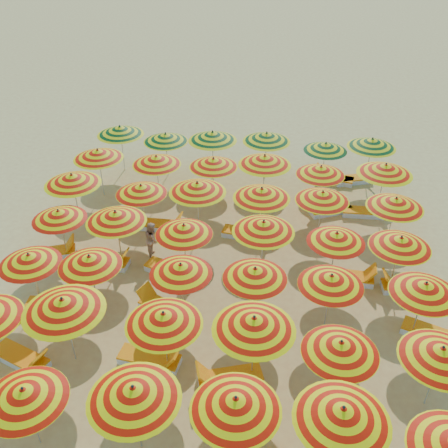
% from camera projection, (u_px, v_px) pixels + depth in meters
% --- Properties ---
extents(ground, '(120.00, 120.00, 0.00)m').
position_uv_depth(ground, '(222.00, 271.00, 17.10)').
color(ground, tan).
rests_on(ground, ground).
extents(umbrella_1, '(2.29, 2.29, 2.00)m').
position_uv_depth(umbrella_1, '(24.00, 394.00, 10.78)').
color(umbrella_1, silver).
rests_on(umbrella_1, ground).
extents(umbrella_2, '(2.48, 2.48, 2.19)m').
position_uv_depth(umbrella_2, '(133.00, 393.00, 10.62)').
color(umbrella_2, silver).
rests_on(umbrella_2, ground).
extents(umbrella_3, '(2.55, 2.55, 2.11)m').
position_uv_depth(umbrella_3, '(236.00, 404.00, 10.48)').
color(umbrella_3, silver).
rests_on(umbrella_3, ground).
extents(umbrella_4, '(2.17, 2.17, 2.18)m').
position_uv_depth(umbrella_4, '(343.00, 414.00, 10.20)').
color(umbrella_4, silver).
rests_on(umbrella_4, ground).
extents(umbrella_7, '(2.28, 2.28, 2.28)m').
position_uv_depth(umbrella_7, '(63.00, 305.00, 12.76)').
color(umbrella_7, silver).
rests_on(umbrella_7, ground).
extents(umbrella_8, '(2.45, 2.45, 2.13)m').
position_uv_depth(umbrella_8, '(164.00, 319.00, 12.55)').
color(umbrella_8, silver).
rests_on(umbrella_8, ground).
extents(umbrella_9, '(2.73, 2.73, 2.24)m').
position_uv_depth(umbrella_9, '(254.00, 323.00, 12.27)').
color(umbrella_9, silver).
rests_on(umbrella_9, ground).
extents(umbrella_10, '(2.47, 2.47, 2.01)m').
position_uv_depth(umbrella_10, '(341.00, 347.00, 11.90)').
color(umbrella_10, silver).
rests_on(umbrella_10, ground).
extents(umbrella_11, '(2.53, 2.53, 2.09)m').
position_uv_depth(umbrella_11, '(442.00, 353.00, 11.64)').
color(umbrella_11, silver).
rests_on(umbrella_11, ground).
extents(umbrella_12, '(2.37, 2.37, 1.97)m').
position_uv_depth(umbrella_12, '(29.00, 259.00, 14.82)').
color(umbrella_12, silver).
rests_on(umbrella_12, ground).
extents(umbrella_13, '(2.46, 2.46, 2.01)m').
position_uv_depth(umbrella_13, '(90.00, 261.00, 14.69)').
color(umbrella_13, silver).
rests_on(umbrella_13, ground).
extents(umbrella_14, '(2.43, 2.43, 1.96)m').
position_uv_depth(umbrella_14, '(181.00, 269.00, 14.43)').
color(umbrella_14, silver).
rests_on(umbrella_14, ground).
extents(umbrella_15, '(2.02, 2.02, 1.99)m').
position_uv_depth(umbrella_15, '(255.00, 273.00, 14.24)').
color(umbrella_15, silver).
rests_on(umbrella_15, ground).
extents(umbrella_16, '(2.44, 2.44, 1.99)m').
position_uv_depth(umbrella_16, '(331.00, 280.00, 13.98)').
color(umbrella_16, silver).
rests_on(umbrella_16, ground).
extents(umbrella_17, '(2.46, 2.46, 2.04)m').
position_uv_depth(umbrella_17, '(425.00, 288.00, 13.63)').
color(umbrella_17, silver).
rests_on(umbrella_17, ground).
extents(umbrella_18, '(2.27, 2.27, 1.96)m').
position_uv_depth(umbrella_18, '(59.00, 215.00, 16.87)').
color(umbrella_18, silver).
rests_on(umbrella_18, ground).
extents(umbrella_19, '(2.68, 2.68, 2.15)m').
position_uv_depth(umbrella_19, '(116.00, 217.00, 16.47)').
color(umbrella_19, silver).
rests_on(umbrella_19, ground).
extents(umbrella_20, '(2.06, 2.06, 2.00)m').
position_uv_depth(umbrella_20, '(184.00, 229.00, 16.08)').
color(umbrella_20, silver).
rests_on(umbrella_20, ground).
extents(umbrella_21, '(2.34, 2.34, 2.16)m').
position_uv_depth(umbrella_21, '(264.00, 226.00, 15.97)').
color(umbrella_21, silver).
rests_on(umbrella_21, ground).
extents(umbrella_22, '(1.90, 1.90, 1.97)m').
position_uv_depth(umbrella_22, '(336.00, 237.00, 15.75)').
color(umbrella_22, silver).
rests_on(umbrella_22, ground).
extents(umbrella_23, '(2.45, 2.45, 2.05)m').
position_uv_depth(umbrella_23, '(401.00, 242.00, 15.41)').
color(umbrella_23, silver).
rests_on(umbrella_23, ground).
extents(umbrella_24, '(2.45, 2.45, 2.23)m').
position_uv_depth(umbrella_24, '(72.00, 179.00, 18.46)').
color(umbrella_24, silver).
rests_on(umbrella_24, ground).
extents(umbrella_25, '(2.48, 2.48, 2.01)m').
position_uv_depth(umbrella_25, '(141.00, 189.00, 18.22)').
color(umbrella_25, silver).
rests_on(umbrella_25, ground).
extents(umbrella_26, '(2.38, 2.38, 2.22)m').
position_uv_depth(umbrella_26, '(197.00, 187.00, 17.98)').
color(umbrella_26, silver).
rests_on(umbrella_26, ground).
extents(umbrella_27, '(2.39, 2.39, 2.18)m').
position_uv_depth(umbrella_27, '(262.00, 193.00, 17.70)').
color(umbrella_27, silver).
rests_on(umbrella_27, ground).
extents(umbrella_28, '(1.96, 1.96, 2.06)m').
position_uv_depth(umbrella_28, '(322.00, 196.00, 17.73)').
color(umbrella_28, silver).
rests_on(umbrella_28, ground).
extents(umbrella_29, '(2.60, 2.60, 2.11)m').
position_uv_depth(umbrella_29, '(396.00, 203.00, 17.27)').
color(umbrella_29, silver).
rests_on(umbrella_29, ground).
extents(umbrella_30, '(2.47, 2.47, 2.17)m').
position_uv_depth(umbrella_30, '(98.00, 154.00, 20.37)').
color(umbrella_30, silver).
rests_on(umbrella_30, ground).
extents(umbrella_31, '(2.00, 2.00, 2.10)m').
position_uv_depth(umbrella_31, '(156.00, 160.00, 20.05)').
color(umbrella_31, silver).
rests_on(umbrella_31, ground).
extents(umbrella_32, '(2.32, 2.32, 2.07)m').
position_uv_depth(umbrella_32, '(213.00, 163.00, 19.92)').
color(umbrella_32, silver).
rests_on(umbrella_32, ground).
extents(umbrella_33, '(2.79, 2.79, 2.25)m').
position_uv_depth(umbrella_33, '(265.00, 160.00, 19.75)').
color(umbrella_33, silver).
rests_on(umbrella_33, ground).
extents(umbrella_34, '(2.37, 2.37, 2.03)m').
position_uv_depth(umbrella_34, '(321.00, 171.00, 19.42)').
color(umbrella_34, silver).
rests_on(umbrella_34, ground).
extents(umbrella_35, '(2.31, 2.31, 2.26)m').
position_uv_depth(umbrella_35, '(385.00, 169.00, 19.09)').
color(umbrella_35, silver).
rests_on(umbrella_35, ground).
extents(umbrella_36, '(2.58, 2.58, 2.22)m').
position_uv_depth(umbrella_36, '(120.00, 130.00, 22.30)').
color(umbrella_36, silver).
rests_on(umbrella_36, ground).
extents(umbrella_37, '(2.50, 2.50, 2.09)m').
position_uv_depth(umbrella_37, '(166.00, 138.00, 21.92)').
color(umbrella_37, silver).
rests_on(umbrella_37, ground).
extents(umbrella_38, '(2.60, 2.60, 2.26)m').
position_uv_depth(umbrella_38, '(213.00, 136.00, 21.68)').
color(umbrella_38, silver).
rests_on(umbrella_38, ground).
extents(umbrella_39, '(2.26, 2.26, 2.22)m').
position_uv_depth(umbrella_39, '(267.00, 137.00, 21.69)').
color(umbrella_39, silver).
rests_on(umbrella_39, ground).
extents(umbrella_40, '(2.32, 2.32, 1.97)m').
position_uv_depth(umbrella_40, '(326.00, 147.00, 21.36)').
color(umbrella_40, silver).
rests_on(umbrella_40, ground).
extents(umbrella_41, '(2.18, 2.18, 2.20)m').
position_uv_depth(umbrella_41, '(372.00, 143.00, 21.22)').
color(umbrella_41, silver).
rests_on(umbrella_41, ground).
extents(lounger_1, '(1.83, 1.16, 0.69)m').
position_uv_depth(lounger_1, '(22.00, 358.00, 13.69)').
color(lounger_1, white).
rests_on(lounger_1, ground).
extents(lounger_2, '(1.80, 0.81, 0.69)m').
position_uv_depth(lounger_2, '(151.00, 359.00, 13.67)').
color(lounger_2, white).
rests_on(lounger_2, ground).
extents(lounger_3, '(1.83, 1.09, 0.69)m').
position_uv_depth(lounger_3, '(228.00, 378.00, 13.13)').
color(lounger_3, white).
rests_on(lounger_3, ground).
extents(lounger_4, '(1.77, 0.69, 0.69)m').
position_uv_depth(lounger_4, '(55.00, 305.00, 15.44)').
color(lounger_4, white).
rests_on(lounger_4, ground).
extents(lounger_5, '(1.82, 1.25, 0.69)m').
position_uv_depth(lounger_5, '(164.00, 308.00, 15.34)').
color(lounger_5, white).
rests_on(lounger_5, ground).
extents(lounger_6, '(1.82, 1.20, 0.69)m').
position_uv_depth(lounger_6, '(434.00, 335.00, 14.42)').
color(lounger_6, white).
rests_on(lounger_6, ground).
extents(lounger_7, '(1.83, 1.16, 0.69)m').
position_uv_depth(lounger_7, '(52.00, 253.00, 17.70)').
color(lounger_7, white).
rests_on(lounger_7, ground).
extents(lounger_8, '(1.77, 0.72, 0.69)m').
position_uv_depth(lounger_8, '(106.00, 262.00, 17.29)').
color(lounger_8, white).
rests_on(lounger_8, ground).
extents(lounger_9, '(1.83, 1.13, 0.69)m').
position_uv_depth(lounger_9, '(171.00, 270.00, 16.90)').
color(lounger_9, white).
rests_on(lounger_9, ground).
extents(lounger_10, '(1.77, 0.71, 0.69)m').
position_uv_depth(lounger_10, '(349.00, 277.00, 16.58)').
color(lounger_10, white).
rests_on(lounger_10, ground).
extents(lounger_11, '(1.77, 0.71, 0.69)m').
position_uv_depth(lounger_11, '(407.00, 287.00, 16.19)').
color(lounger_11, white).
rests_on(lounger_11, ground).
extents(lounger_12, '(1.74, 0.62, 0.69)m').
position_uv_depth(lounger_12, '(161.00, 225.00, 19.18)').
color(lounger_12, white).
rests_on(lounger_12, ground).
extents(lounger_13, '(1.80, 0.83, 0.69)m').
position_uv_depth(lounger_13, '(246.00, 234.00, 18.71)').
color(lounger_13, white).
rests_on(lounger_13, ground).
extents(lounger_14, '(1.82, 1.25, 0.69)m').
position_uv_depth(lounger_14, '(329.00, 210.00, 20.12)').
color(lounger_14, white).
rests_on(lounger_14, ground).
extents(lounger_15, '(1.74, 0.60, 0.69)m').
position_uv_depth(lounger_15, '(365.00, 212.00, 19.97)').
color(lounger_15, white).
rests_on(lounger_15, ground).
extents(lounger_16, '(1.82, 0.98, 0.69)m').
position_uv_depth(lounger_16, '(333.00, 179.00, 22.30)').
color(lounger_16, white).
rests_on(lounger_16, ground).
extents(lounger_17, '(1.83, 1.11, 0.69)m').
position_uv_depth(lounger_17, '(354.00, 179.00, 22.26)').
color(lounger_17, white).
rests_on(lounger_17, ground).
extents(beachgoer_b, '(0.69, 0.78, 1.36)m').
position_uv_depth(beachgoer_b, '(153.00, 239.00, 17.49)').
color(beachgoer_b, tan).
rests_on(beachgoer_b, ground).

